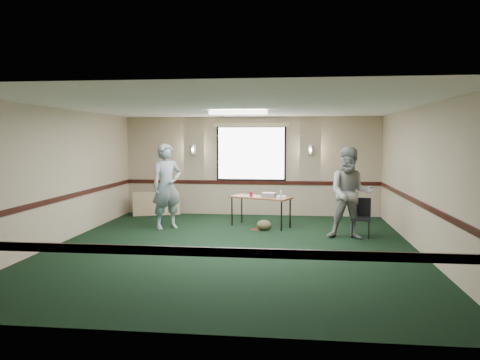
# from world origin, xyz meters

# --- Properties ---
(ground) EXTENTS (8.00, 8.00, 0.00)m
(ground) POSITION_xyz_m (0.00, 0.00, 0.00)
(ground) COLOR black
(ground) RESTS_ON ground
(room_shell) EXTENTS (8.00, 8.02, 8.00)m
(room_shell) POSITION_xyz_m (0.00, 2.12, 1.58)
(room_shell) COLOR tan
(room_shell) RESTS_ON ground
(folding_table) EXTENTS (1.56, 1.13, 0.72)m
(folding_table) POSITION_xyz_m (0.39, 2.27, 0.67)
(folding_table) COLOR brown
(folding_table) RESTS_ON ground
(projector) EXTENTS (0.34, 0.30, 0.10)m
(projector) POSITION_xyz_m (0.58, 2.22, 0.77)
(projector) COLOR gray
(projector) RESTS_ON folding_table
(game_console) EXTENTS (0.20, 0.17, 0.05)m
(game_console) POSITION_xyz_m (0.90, 2.13, 0.75)
(game_console) COLOR white
(game_console) RESTS_ON folding_table
(red_cup) EXTENTS (0.07, 0.07, 0.11)m
(red_cup) POSITION_xyz_m (0.16, 2.26, 0.78)
(red_cup) COLOR #B90C27
(red_cup) RESTS_ON folding_table
(water_bottle) EXTENTS (0.06, 0.06, 0.19)m
(water_bottle) POSITION_xyz_m (0.88, 1.89, 0.82)
(water_bottle) COLOR #92BDEE
(water_bottle) RESTS_ON folding_table
(duffel_bag) EXTENTS (0.39, 0.33, 0.24)m
(duffel_bag) POSITION_xyz_m (0.50, 1.82, 0.12)
(duffel_bag) COLOR #484329
(duffel_bag) RESTS_ON ground
(cable_coil) EXTENTS (0.34, 0.34, 0.01)m
(cable_coil) POSITION_xyz_m (0.33, 1.91, 0.01)
(cable_coil) COLOR red
(cable_coil) RESTS_ON ground
(folded_table) EXTENTS (1.26, 0.62, 0.65)m
(folded_table) POSITION_xyz_m (-2.57, 3.60, 0.33)
(folded_table) COLOR #99835E
(folded_table) RESTS_ON ground
(conference_chair) EXTENTS (0.46, 0.48, 0.82)m
(conference_chair) POSITION_xyz_m (2.60, 1.38, 0.48)
(conference_chair) COLOR black
(conference_chair) RESTS_ON ground
(person_left) EXTENTS (0.86, 0.81, 1.98)m
(person_left) POSITION_xyz_m (-1.77, 1.80, 0.99)
(person_left) COLOR #40658E
(person_left) RESTS_ON ground
(person_right) EXTENTS (0.99, 0.81, 1.92)m
(person_right) POSITION_xyz_m (2.34, 1.12, 0.96)
(person_right) COLOR #7497B4
(person_right) RESTS_ON ground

